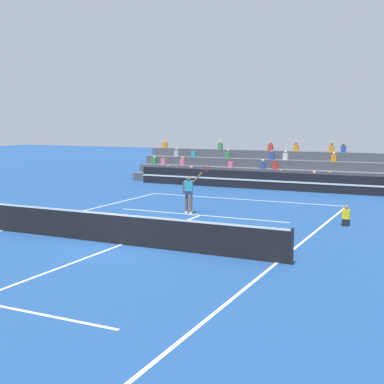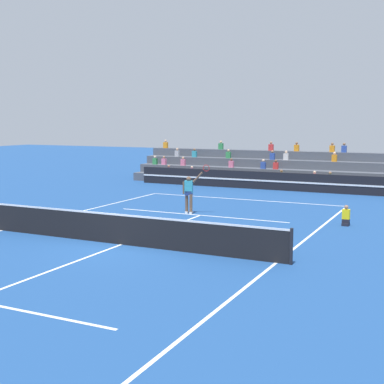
{
  "view_description": "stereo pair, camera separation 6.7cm",
  "coord_description": "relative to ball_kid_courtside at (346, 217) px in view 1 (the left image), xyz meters",
  "views": [
    {
      "loc": [
        9.97,
        -15.12,
        4.2
      ],
      "look_at": [
        -0.21,
        5.99,
        1.1
      ],
      "focal_mm": 50.0,
      "sensor_mm": 36.0,
      "label": 1
    },
    {
      "loc": [
        10.03,
        -15.09,
        4.2
      ],
      "look_at": [
        -0.21,
        5.99,
        1.1
      ],
      "focal_mm": 50.0,
      "sensor_mm": 36.0,
      "label": 2
    }
  ],
  "objects": [
    {
      "name": "court_lines",
      "position": [
        -6.33,
        -6.83,
        -0.33
      ],
      "size": [
        11.1,
        23.9,
        0.01
      ],
      "color": "white",
      "rests_on": "ground"
    },
    {
      "name": "ball_kid_courtside",
      "position": [
        0.0,
        0.0,
        0.0
      ],
      "size": [
        0.3,
        0.36,
        0.84
      ],
      "color": "black",
      "rests_on": "ground"
    },
    {
      "name": "sponsor_banner_wall",
      "position": [
        -6.33,
        9.77,
        0.22
      ],
      "size": [
        18.0,
        0.26,
        1.1
      ],
      "color": "black",
      "rests_on": "ground"
    },
    {
      "name": "tennis_player",
      "position": [
        -6.99,
        -0.18,
        0.65
      ],
      "size": [
        1.29,
        0.38,
        2.33
      ],
      "color": "brown",
      "rests_on": "ground"
    },
    {
      "name": "tennis_ball",
      "position": [
        -10.61,
        -3.0,
        -0.3
      ],
      "size": [
        0.07,
        0.07,
        0.07
      ],
      "primitive_type": "sphere",
      "color": "#C6DB33",
      "rests_on": "ground"
    },
    {
      "name": "ground_plane",
      "position": [
        -6.33,
        -6.83,
        -0.33
      ],
      "size": [
        120.0,
        120.0,
        0.0
      ],
      "primitive_type": "plane",
      "color": "navy"
    },
    {
      "name": "tennis_net",
      "position": [
        -6.33,
        -6.83,
        0.21
      ],
      "size": [
        12.0,
        0.1,
        1.1
      ],
      "color": "black",
      "rests_on": "ground"
    },
    {
      "name": "bleacher_stand",
      "position": [
        -6.34,
        12.94,
        0.5
      ],
      "size": [
        20.85,
        3.8,
        2.83
      ],
      "color": "#4C515B",
      "rests_on": "ground"
    }
  ]
}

